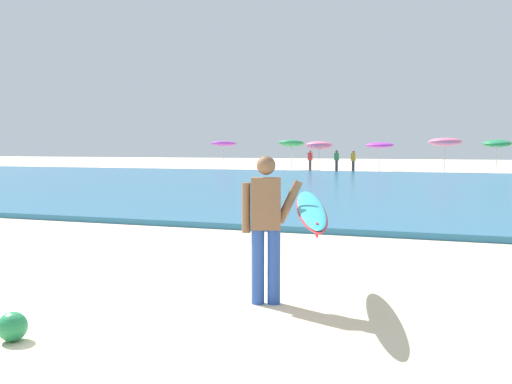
# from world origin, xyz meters

# --- Properties ---
(ground_plane) EXTENTS (160.00, 160.00, 0.00)m
(ground_plane) POSITION_xyz_m (0.00, 0.00, 0.00)
(ground_plane) COLOR beige
(sea) EXTENTS (120.00, 28.00, 0.14)m
(sea) POSITION_xyz_m (0.00, 20.17, 0.07)
(sea) COLOR teal
(sea) RESTS_ON ground
(surfer_with_board) EXTENTS (1.29, 2.43, 1.73)m
(surfer_with_board) POSITION_xyz_m (2.57, 0.81, 1.03)
(surfer_with_board) COLOR #284CA3
(surfer_with_board) RESTS_ON ground
(beach_umbrella_0) EXTENTS (2.03, 2.05, 2.32)m
(beach_umbrella_0) POSITION_xyz_m (-13.14, 36.73, 2.06)
(beach_umbrella_0) COLOR beige
(beach_umbrella_0) RESTS_ON ground
(beach_umbrella_1) EXTENTS (1.97, 2.00, 2.43)m
(beach_umbrella_1) POSITION_xyz_m (-7.88, 37.84, 2.09)
(beach_umbrella_1) COLOR beige
(beach_umbrella_1) RESTS_ON ground
(beach_umbrella_2) EXTENTS (1.93, 1.96, 2.26)m
(beach_umbrella_2) POSITION_xyz_m (-5.06, 35.14, 1.92)
(beach_umbrella_2) COLOR beige
(beach_umbrella_2) RESTS_ON ground
(beach_umbrella_3) EXTENTS (2.06, 2.08, 2.18)m
(beach_umbrella_3) POSITION_xyz_m (-1.08, 37.64, 1.93)
(beach_umbrella_3) COLOR beige
(beach_umbrella_3) RESTS_ON ground
(beach_umbrella_4) EXTENTS (2.18, 2.20, 2.47)m
(beach_umbrella_4) POSITION_xyz_m (3.55, 35.13, 2.13)
(beach_umbrella_4) COLOR beige
(beach_umbrella_4) RESTS_ON ground
(beach_umbrella_5) EXTENTS (1.86, 1.89, 2.35)m
(beach_umbrella_5) POSITION_xyz_m (6.84, 36.64, 2.03)
(beach_umbrella_5) COLOR beige
(beach_umbrella_5) RESTS_ON ground
(beachgoer_near_row_left) EXTENTS (0.32, 0.20, 1.58)m
(beachgoer_near_row_left) POSITION_xyz_m (-5.83, 35.62, 0.84)
(beachgoer_near_row_left) COLOR #383842
(beachgoer_near_row_left) RESTS_ON ground
(beachgoer_near_row_mid) EXTENTS (0.32, 0.20, 1.58)m
(beachgoer_near_row_mid) POSITION_xyz_m (-2.48, 34.53, 0.84)
(beachgoer_near_row_mid) COLOR #383842
(beachgoer_near_row_mid) RESTS_ON ground
(beachgoer_near_row_right) EXTENTS (0.32, 0.20, 1.58)m
(beachgoer_near_row_right) POSITION_xyz_m (-3.79, 35.18, 0.84)
(beachgoer_near_row_right) COLOR #383842
(beachgoer_near_row_right) RESTS_ON ground
(beach_ball) EXTENTS (0.28, 0.28, 0.28)m
(beach_ball) POSITION_xyz_m (0.49, -1.29, 0.14)
(beach_ball) COLOR #23844C
(beach_ball) RESTS_ON ground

